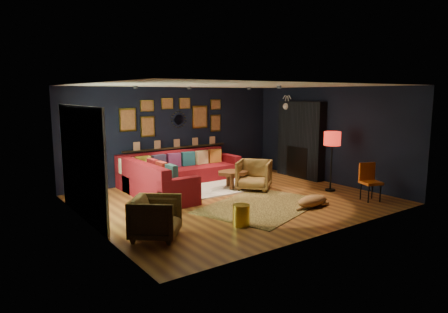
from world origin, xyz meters
TOP-DOWN VIEW (x-y plane):
  - floor at (0.00, 0.00)m, footprint 6.50×6.50m
  - room_walls at (0.00, 0.00)m, footprint 6.50×6.50m
  - sectional at (-0.61, 1.81)m, footprint 3.41×2.69m
  - ledge at (0.00, 2.68)m, footprint 3.20×0.12m
  - gallery_wall at (-0.01, 2.72)m, footprint 3.15×0.04m
  - sunburst_mirror at (0.10, 2.72)m, footprint 0.47×0.16m
  - fireplace at (3.09, 0.90)m, footprint 0.31×1.60m
  - deer_head at (3.14, 1.40)m, footprint 0.50×0.28m
  - sliding_door at (-3.22, 0.60)m, footprint 0.06×2.80m
  - ceiling_spots at (-0.00, 0.80)m, footprint 3.30×2.50m
  - shag_rug at (0.19, 1.25)m, footprint 2.38×1.74m
  - leopard_rug at (0.18, -0.77)m, footprint 3.16×2.68m
  - coffee_table at (0.64, 0.87)m, footprint 0.98×0.82m
  - pouf at (-1.30, 1.50)m, footprint 0.58×0.58m
  - armchair_left at (-2.55, -1.22)m, footprint 1.04×1.04m
  - armchair_right at (1.00, 0.48)m, footprint 1.10×1.11m
  - gold_stool at (-0.99, -1.55)m, footprint 0.32×0.32m
  - orange_chair at (2.51, -1.81)m, footprint 0.52×0.52m
  - floor_lamp at (2.50, -0.72)m, footprint 0.41×0.41m
  - dog at (1.00, -1.47)m, footprint 1.11×0.59m

SIDE VIEW (x-z plane):
  - floor at x=0.00m, z-range 0.00..0.00m
  - leopard_rug at x=0.18m, z-range 0.00..0.02m
  - shag_rug at x=0.19m, z-range 0.00..0.03m
  - dog at x=1.00m, z-range 0.02..0.36m
  - gold_stool at x=-0.99m, z-range 0.00..0.40m
  - pouf at x=-1.30m, z-range 0.03..0.41m
  - sectional at x=-0.61m, z-range -0.11..0.75m
  - coffee_table at x=0.64m, z-range 0.16..0.59m
  - armchair_left at x=-2.55m, z-range 0.00..0.79m
  - armchair_right at x=1.00m, z-range 0.00..0.83m
  - orange_chair at x=2.51m, z-range 0.08..0.93m
  - ledge at x=0.00m, z-range 0.90..0.94m
  - fireplace at x=3.09m, z-range -0.08..2.12m
  - sliding_door at x=-3.22m, z-range 0.00..2.20m
  - floor_lamp at x=2.50m, z-range 0.50..2.00m
  - room_walls at x=0.00m, z-range -1.66..4.84m
  - sunburst_mirror at x=0.10m, z-range 1.46..1.93m
  - gallery_wall at x=-0.01m, z-range 1.30..2.32m
  - deer_head at x=3.14m, z-range 1.83..2.28m
  - ceiling_spots at x=0.00m, z-range 2.53..2.59m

